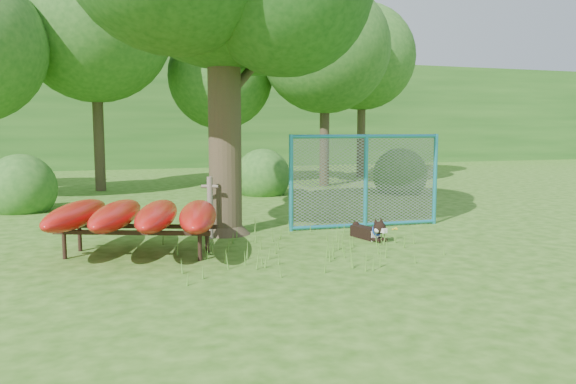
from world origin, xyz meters
name	(u,v)px	position (x,y,z in m)	size (l,w,h in m)	color
ground	(300,261)	(0.00, 0.00, 0.00)	(80.00, 80.00, 0.00)	#275410
wooden_post	(210,206)	(-1.04, 2.29, 0.65)	(0.33, 0.20, 1.23)	#64584B
kayak_rack	(137,215)	(-2.50, 1.24, 0.70)	(3.21, 3.47, 0.91)	black
husky_dog	(370,231)	(1.90, 1.21, 0.16)	(0.41, 1.05, 0.47)	black
fence_section	(366,181)	(2.43, 2.47, 1.02)	(3.49, 0.27, 3.40)	teal
wildflower_clump	(395,230)	(2.36, 1.04, 0.19)	(0.11, 0.09, 0.24)	#53892C
bg_tree_b	(95,25)	(-3.00, 12.00, 5.61)	(5.20, 5.20, 8.22)	#362C1D
bg_tree_c	(220,77)	(1.50, 13.00, 4.11)	(4.00, 4.00, 6.12)	#362C1D
bg_tree_d	(325,48)	(5.00, 11.00, 5.08)	(4.80, 4.80, 7.50)	#362C1D
bg_tree_e	(362,57)	(8.00, 14.00, 5.23)	(4.60, 4.60, 7.55)	#362C1D
shrub_left	(22,211)	(-5.00, 7.50, 0.00)	(1.80, 1.80, 1.80)	#285D1E
shrub_right	(400,193)	(6.50, 8.00, 0.00)	(1.80, 1.80, 1.80)	#285D1E
shrub_mid	(263,195)	(2.00, 9.00, 0.00)	(1.80, 1.80, 1.80)	#285D1E
wooded_hillside	(147,115)	(0.00, 28.00, 3.00)	(80.00, 12.00, 6.00)	#285D1E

